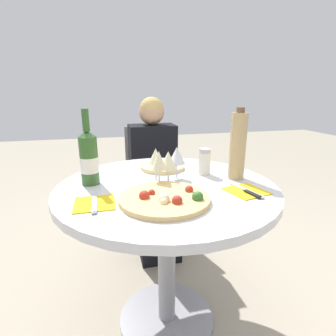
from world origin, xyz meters
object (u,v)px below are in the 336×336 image
(dining_table, at_px, (167,215))
(tall_carafe, at_px, (238,146))
(seated_diner, at_px, (155,185))
(wine_bottle, at_px, (89,158))
(chair_behind_diner, at_px, (151,188))
(pizza_large, at_px, (165,198))

(dining_table, xyz_separation_m, tall_carafe, (0.35, 0.00, 0.32))
(seated_diner, xyz_separation_m, tall_carafe, (0.27, -0.70, 0.42))
(seated_diner, bearing_deg, wine_bottle, 55.77)
(chair_behind_diner, bearing_deg, pizza_large, 82.78)
(pizza_large, xyz_separation_m, tall_carafe, (0.40, 0.19, 0.15))
(seated_diner, height_order, tall_carafe, seated_diner)
(seated_diner, relative_size, wine_bottle, 3.39)
(seated_diner, bearing_deg, pizza_large, 81.62)
(dining_table, height_order, seated_diner, seated_diner)
(chair_behind_diner, xyz_separation_m, wine_bottle, (-0.42, -0.75, 0.46))
(wine_bottle, bearing_deg, seated_diner, 55.77)
(seated_diner, xyz_separation_m, pizza_large, (-0.13, -0.89, 0.27))
(chair_behind_diner, bearing_deg, dining_table, 84.59)
(chair_behind_diner, xyz_separation_m, seated_diner, (0.00, -0.14, 0.07))
(pizza_large, bearing_deg, tall_carafe, 25.69)
(chair_behind_diner, height_order, pizza_large, chair_behind_diner)
(pizza_large, relative_size, wine_bottle, 1.05)
(seated_diner, height_order, pizza_large, seated_diner)
(dining_table, height_order, tall_carafe, tall_carafe)
(chair_behind_diner, bearing_deg, wine_bottle, 61.16)
(tall_carafe, bearing_deg, pizza_large, -154.31)
(chair_behind_diner, bearing_deg, seated_diner, 90.00)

